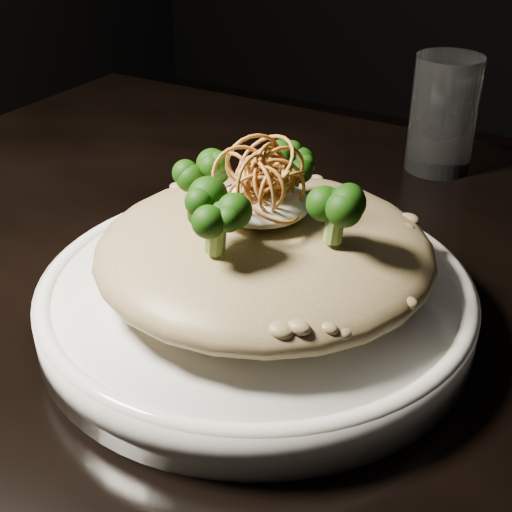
{
  "coord_description": "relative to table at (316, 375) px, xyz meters",
  "views": [
    {
      "loc": [
        0.19,
        -0.44,
        1.06
      ],
      "look_at": [
        -0.03,
        -0.05,
        0.81
      ],
      "focal_mm": 50.0,
      "sensor_mm": 36.0,
      "label": 1
    }
  ],
  "objects": [
    {
      "name": "table",
      "position": [
        0.0,
        0.0,
        0.0
      ],
      "size": [
        1.1,
        0.8,
        0.75
      ],
      "color": "black",
      "rests_on": "ground"
    },
    {
      "name": "cheese",
      "position": [
        -0.03,
        -0.05,
        0.18
      ],
      "size": [
        0.07,
        0.07,
        0.02
      ],
      "primitive_type": "ellipsoid",
      "color": "silver",
      "rests_on": "risotto"
    },
    {
      "name": "shallots",
      "position": [
        -0.02,
        -0.05,
        0.21
      ],
      "size": [
        0.07,
        0.07,
        0.04
      ],
      "primitive_type": null,
      "color": "brown",
      "rests_on": "cheese"
    },
    {
      "name": "drinking_glass",
      "position": [
        -0.0,
        0.29,
        0.14
      ],
      "size": [
        0.07,
        0.07,
        0.12
      ],
      "primitive_type": "cylinder",
      "rotation": [
        0.0,
        0.0,
        0.03
      ],
      "color": "white",
      "rests_on": "table"
    },
    {
      "name": "broccoli",
      "position": [
        -0.02,
        -0.05,
        0.2
      ],
      "size": [
        0.14,
        0.14,
        0.05
      ],
      "primitive_type": null,
      "color": "black",
      "rests_on": "risotto"
    },
    {
      "name": "plate",
      "position": [
        -0.03,
        -0.05,
        0.1
      ],
      "size": [
        0.32,
        0.32,
        0.03
      ],
      "primitive_type": "cylinder",
      "color": "white",
      "rests_on": "table"
    },
    {
      "name": "risotto",
      "position": [
        -0.02,
        -0.05,
        0.14
      ],
      "size": [
        0.24,
        0.24,
        0.05
      ],
      "primitive_type": "ellipsoid",
      "color": "brown",
      "rests_on": "plate"
    }
  ]
}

